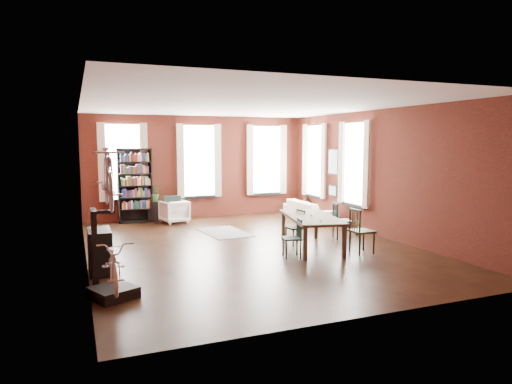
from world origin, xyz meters
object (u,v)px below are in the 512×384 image
bookshelf (135,186)px  bicycle_floor (114,240)px  console_table (100,251)px  dining_chair_c (362,231)px  plant_stand (154,211)px  dining_table (311,232)px  cream_sofa (310,207)px  dining_chair_d (342,221)px  dining_chair_b (295,227)px  bike_trainer (113,293)px  white_armchair (174,210)px  dining_chair_a (292,238)px

bookshelf → bicycle_floor: size_ratio=1.50×
console_table → bicycle_floor: size_ratio=0.55×
dining_chair_c → plant_stand: 6.72m
dining_table → console_table: size_ratio=2.70×
cream_sofa → dining_chair_d: bearing=169.2°
dining_chair_b → bike_trainer: 4.82m
bike_trainer → console_table: 1.56m
console_table → plant_stand: (1.81, 5.20, -0.10)m
bike_trainer → console_table: console_table is taller
bike_trainer → bicycle_floor: size_ratio=0.41×
dining_chair_b → white_armchair: 4.42m
dining_chair_b → cream_sofa: cream_sofa is taller
dining_chair_a → dining_table: bearing=139.4°
dining_chair_a → bike_trainer: size_ratio=1.35×
dining_table → cream_sofa: bearing=74.6°
dining_chair_d → bike_trainer: 6.16m
dining_chair_c → dining_chair_d: 1.51m
white_armchair → bike_trainer: bearing=57.4°
dining_chair_a → bicycle_floor: bicycle_floor is taller
dining_chair_b → dining_chair_c: 1.59m
bike_trainer → bicycle_floor: bicycle_floor is taller
bike_trainer → white_armchair: bearing=70.3°
dining_chair_c → white_armchair: size_ratio=1.31×
dining_chair_c → console_table: bearing=83.4°
dining_chair_c → bicycle_floor: size_ratio=0.66×
dining_chair_b → plant_stand: bearing=-157.8°
dining_chair_a → white_armchair: bearing=-151.1°
bike_trainer → console_table: size_ratio=0.75×
console_table → dining_chair_a: bearing=-4.5°
dining_table → plant_stand: dining_table is taller
dining_table → dining_chair_b: size_ratio=2.67×
dining_chair_b → bookshelf: (-3.07, 4.46, 0.70)m
cream_sofa → console_table: size_ratio=2.60×
dining_chair_b → console_table: (-4.35, -0.74, -0.00)m
dining_chair_b → bike_trainer: (-4.25, -2.27, -0.32)m
white_armchair → bicycle_floor: bearing=57.7°
white_armchair → dining_chair_a: bearing=93.2°
cream_sofa → console_table: 7.15m
dining_table → bookshelf: bearing=135.8°
dining_chair_a → console_table: bearing=-81.6°
dining_chair_c → cream_sofa: (0.91, 4.03, -0.08)m
dining_chair_b → bookshelf: size_ratio=0.37×
console_table → bicycle_floor: (0.14, -1.55, 0.51)m
dining_chair_a → dining_chair_d: 2.33m
dining_chair_c → console_table: (-5.32, 0.53, -0.08)m
bike_trainer → dining_table: bearing=22.2°
dining_chair_c → white_armchair: bearing=29.0°
dining_chair_d → white_armchair: bearing=55.6°
dining_chair_b → console_table: bearing=-87.8°
white_armchair → dining_chair_b: bearing=104.4°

